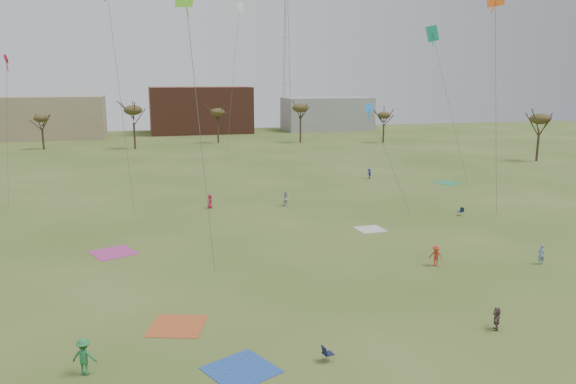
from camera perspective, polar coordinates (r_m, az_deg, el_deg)
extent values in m
plane|color=#35561A|center=(34.21, 5.40, -13.07)|extent=(260.00, 260.00, 0.00)
imported|color=#277740|center=(29.86, -20.32, -15.66)|extent=(1.37, 1.04, 1.89)
imported|color=brown|center=(34.79, 20.76, -12.14)|extent=(1.04, 1.29, 1.37)
imported|color=#B53822|center=(44.44, 15.04, -6.38)|extent=(1.17, 1.19, 1.64)
imported|color=#6A83B1|center=(47.61, 24.70, -5.87)|extent=(0.60, 0.40, 1.61)
imported|color=beige|center=(62.56, -0.25, -0.69)|extent=(1.06, 1.07, 1.75)
imported|color=#AE1D40|center=(62.28, -8.07, -0.95)|extent=(0.76, 0.90, 1.58)
imported|color=navy|center=(80.56, 8.39, 1.89)|extent=(0.62, 1.00, 1.49)
cube|color=#C55527|center=(33.98, -11.38, -13.43)|extent=(3.92, 3.92, 0.03)
cube|color=#2852AD|center=(29.01, -4.86, -17.87)|extent=(4.10, 4.10, 0.03)
cube|color=silver|center=(53.83, 8.51, -3.84)|extent=(2.65, 2.65, 0.03)
cube|color=#B73886|center=(48.51, -17.60, -6.01)|extent=(4.26, 4.26, 0.03)
cube|color=#308453|center=(79.74, 16.13, 0.91)|extent=(4.46, 4.46, 0.03)
cube|color=#141939|center=(29.59, 4.17, -16.32)|extent=(0.59, 0.59, 0.04)
cube|color=#141939|center=(29.38, 3.77, -16.02)|extent=(0.22, 0.52, 0.44)
cube|color=#131E34|center=(61.15, 17.40, -1.97)|extent=(0.62, 0.62, 0.04)
cube|color=#131E34|center=(61.27, 17.55, -1.73)|extent=(0.26, 0.52, 0.44)
cube|color=orange|center=(59.47, 20.59, 17.85)|extent=(0.08, 0.08, 2.06)
cylinder|color=#4C4C51|center=(58.51, 20.69, 8.27)|extent=(0.68, 1.96, 21.31)
cube|color=#71D425|center=(41.02, -10.56, 18.64)|extent=(0.08, 0.08, 1.81)
cylinder|color=#4C4C51|center=(39.15, -9.08, 5.98)|extent=(1.10, 3.65, 19.20)
cube|color=#178E76|center=(76.77, 14.70, 15.56)|extent=(1.02, 1.02, 2.00)
cube|color=#178E76|center=(76.72, 14.67, 15.04)|extent=(0.08, 0.08, 1.80)
cylinder|color=#4C4C51|center=(75.36, 16.39, 8.29)|extent=(3.40, 5.03, 19.07)
cylinder|color=#4C4C51|center=(58.51, -16.96, 9.35)|extent=(1.61, 5.49, 23.03)
cube|color=white|center=(91.04, -5.06, 18.46)|extent=(0.86, 0.86, 1.48)
cube|color=white|center=(90.94, -5.05, 17.92)|extent=(0.08, 0.08, 2.22)
cylinder|color=#4C4C51|center=(87.70, -5.76, 10.79)|extent=(3.51, 4.95, 24.19)
cone|color=#267DD8|center=(57.92, 8.35, 8.62)|extent=(0.98, 0.07, 0.98)
cube|color=#267DD8|center=(57.95, 8.33, 8.01)|extent=(0.08, 0.08, 1.61)
cylinder|color=#4C4C51|center=(56.50, 10.44, 3.17)|extent=(2.54, 5.44, 10.43)
cone|color=red|center=(68.40, -27.10, 12.19)|extent=(1.03, 0.08, 1.03)
cube|color=red|center=(68.38, -27.05, 11.64)|extent=(0.08, 0.08, 1.69)
cylinder|color=#4C4C51|center=(66.13, -27.02, 5.52)|extent=(0.27, 5.15, 15.48)
cylinder|color=#3A2B1E|center=(123.09, -23.99, 5.04)|extent=(0.40, 0.40, 4.32)
ellipsoid|color=#473D1E|center=(122.75, -24.16, 6.97)|extent=(3.02, 3.02, 1.58)
cylinder|color=#3A2B1E|center=(117.60, -15.58, 5.61)|extent=(0.40, 0.40, 5.40)
ellipsoid|color=#473D1E|center=(117.20, -15.72, 8.15)|extent=(3.78, 3.78, 1.98)
cylinder|color=#3A2B1E|center=(124.78, -7.24, 6.11)|extent=(0.40, 0.40, 4.68)
ellipsoid|color=#473D1E|center=(124.43, -7.29, 8.18)|extent=(3.28, 3.28, 1.72)
cylinder|color=#3A2B1E|center=(124.64, 1.29, 6.33)|extent=(0.40, 0.40, 5.28)
ellipsoid|color=#473D1E|center=(124.26, 1.30, 8.67)|extent=(3.70, 3.70, 1.94)
cylinder|color=#3A2B1E|center=(126.37, 9.84, 5.99)|extent=(0.40, 0.40, 4.20)
ellipsoid|color=#473D1E|center=(126.04, 9.90, 7.83)|extent=(2.94, 2.94, 1.54)
cylinder|color=#3A2B1E|center=(105.86, 24.40, 4.27)|extent=(0.40, 0.40, 5.04)
ellipsoid|color=#473D1E|center=(105.43, 24.62, 6.89)|extent=(3.53, 3.53, 1.85)
cube|color=#937F60|center=(146.29, -24.71, 7.00)|extent=(32.00, 14.00, 10.00)
cube|color=brown|center=(150.12, -9.06, 8.39)|extent=(26.00, 16.00, 12.00)
cube|color=gray|center=(155.96, 4.05, 8.07)|extent=(24.00, 12.00, 9.00)
cylinder|color=#9EA3A8|center=(159.71, 0.11, 13.39)|extent=(0.16, 0.16, 38.00)
cylinder|color=#9EA3A8|center=(160.12, -0.44, 13.38)|extent=(0.16, 0.16, 38.00)
cylinder|color=#9EA3A8|center=(158.61, -0.30, 13.40)|extent=(0.16, 0.16, 38.00)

